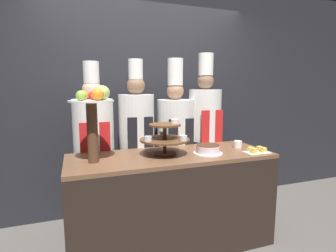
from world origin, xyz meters
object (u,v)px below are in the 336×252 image
object	(u,v)px
tiered_stand	(165,137)
cup_white	(238,144)
chef_right	(205,129)
chef_left	(94,143)
chef_center_left	(137,137)
cake_square_tray	(257,151)
chef_center_right	(175,136)
cake_round	(208,149)
fruit_pedestal	(93,111)

from	to	relation	value
tiered_stand	cup_white	size ratio (longest dim) A/B	5.53
chef_right	chef_left	bearing A→B (deg)	-180.00
cup_white	chef_center_left	xyz separation A→B (m)	(-0.94, 0.50, 0.05)
cake_square_tray	chef_center_right	distance (m)	0.92
tiered_stand	cake_square_tray	xyz separation A→B (m)	(0.85, -0.22, -0.14)
cake_round	chef_center_left	world-z (taller)	chef_center_left
cake_round	chef_left	distance (m)	1.16
cup_white	chef_left	size ratio (longest dim) A/B	0.05
chef_right	chef_center_right	bearing A→B (deg)	179.99
chef_right	chef_center_left	bearing A→B (deg)	-180.00
cup_white	fruit_pedestal	bearing A→B (deg)	-177.48
fruit_pedestal	chef_left	distance (m)	0.67
cake_round	cup_white	world-z (taller)	cake_round
cake_square_tray	chef_center_left	xyz separation A→B (m)	(-0.99, 0.73, 0.06)
cup_white	chef_right	bearing A→B (deg)	103.85
fruit_pedestal	cake_round	world-z (taller)	fruit_pedestal
tiered_stand	fruit_pedestal	size ratio (longest dim) A/B	0.72
chef_left	chef_center_left	xyz separation A→B (m)	(0.45, 0.00, 0.03)
fruit_pedestal	chef_center_right	world-z (taller)	chef_center_right
tiered_stand	chef_center_right	distance (m)	0.60
cake_round	chef_left	bearing A→B (deg)	148.09
fruit_pedestal	cup_white	bearing A→B (deg)	2.52
tiered_stand	chef_right	world-z (taller)	chef_right
fruit_pedestal	chef_center_right	bearing A→B (deg)	31.39
chef_left	chef_center_right	bearing A→B (deg)	0.01
chef_center_left	chef_center_right	bearing A→B (deg)	0.01
chef_center_right	cake_round	bearing A→B (deg)	-81.34
cake_square_tray	chef_right	world-z (taller)	chef_right
fruit_pedestal	cup_white	xyz separation A→B (m)	(1.42, 0.06, -0.39)
chef_left	chef_right	size ratio (longest dim) A/B	0.93
cake_square_tray	chef_left	bearing A→B (deg)	152.96
cake_square_tray	tiered_stand	bearing A→B (deg)	165.46
fruit_pedestal	cake_round	distance (m)	1.08
cup_white	chef_center_right	bearing A→B (deg)	134.91
fruit_pedestal	chef_center_right	size ratio (longest dim) A/B	0.34
fruit_pedestal	chef_right	size ratio (longest dim) A/B	0.33
cake_round	chef_center_right	size ratio (longest dim) A/B	0.15
chef_left	chef_center_left	size ratio (longest dim) A/B	0.98
chef_right	cup_white	bearing A→B (deg)	-76.15
fruit_pedestal	cake_square_tray	size ratio (longest dim) A/B	2.69
chef_center_left	chef_right	distance (m)	0.82
cake_square_tray	chef_center_left	bearing A→B (deg)	143.47
chef_center_left	cake_round	bearing A→B (deg)	-48.81
chef_center_left	chef_left	bearing A→B (deg)	-180.00
cake_round	chef_right	xyz separation A→B (m)	(0.28, 0.61, 0.09)
cup_white	chef_right	xyz separation A→B (m)	(-0.12, 0.50, 0.10)
cake_round	chef_center_right	bearing A→B (deg)	98.66
fruit_pedestal	cake_round	xyz separation A→B (m)	(1.01, -0.05, -0.38)
tiered_stand	chef_right	bearing A→B (deg)	37.58
chef_center_left	chef_center_right	distance (m)	0.44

